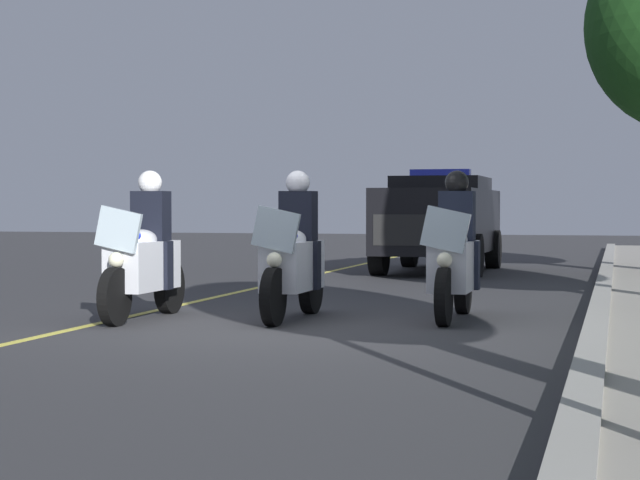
{
  "coord_description": "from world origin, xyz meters",
  "views": [
    {
      "loc": [
        11.35,
        3.44,
        1.3
      ],
      "look_at": [
        -1.33,
        0.0,
        0.9
      ],
      "focal_mm": 61.83,
      "sensor_mm": 36.0,
      "label": 1
    }
  ],
  "objects_px": {
    "police_motorcycle_trailing": "(454,259)",
    "police_motorcycle_lead_left": "(144,259)",
    "police_motorcycle_lead_right": "(293,259)",
    "police_suv": "(440,218)"
  },
  "relations": [
    {
      "from": "police_motorcycle_lead_left",
      "to": "police_motorcycle_trailing",
      "type": "bearing_deg",
      "value": 104.78
    },
    {
      "from": "police_motorcycle_lead_left",
      "to": "police_motorcycle_lead_right",
      "type": "height_order",
      "value": "same"
    },
    {
      "from": "police_motorcycle_lead_left",
      "to": "police_motorcycle_trailing",
      "type": "relative_size",
      "value": 1.0
    },
    {
      "from": "police_motorcycle_lead_left",
      "to": "police_suv",
      "type": "height_order",
      "value": "police_suv"
    },
    {
      "from": "police_motorcycle_lead_right",
      "to": "police_suv",
      "type": "relative_size",
      "value": 0.44
    },
    {
      "from": "police_motorcycle_trailing",
      "to": "police_suv",
      "type": "distance_m",
      "value": 9.45
    },
    {
      "from": "police_motorcycle_lead_right",
      "to": "police_motorcycle_trailing",
      "type": "relative_size",
      "value": 1.0
    },
    {
      "from": "police_motorcycle_lead_right",
      "to": "police_suv",
      "type": "xyz_separation_m",
      "value": [
        -9.76,
        0.15,
        0.37
      ]
    },
    {
      "from": "police_motorcycle_trailing",
      "to": "police_motorcycle_lead_left",
      "type": "bearing_deg",
      "value": -75.22
    },
    {
      "from": "police_motorcycle_lead_right",
      "to": "police_motorcycle_trailing",
      "type": "xyz_separation_m",
      "value": [
        -0.47,
        1.79,
        0.0
      ]
    }
  ]
}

